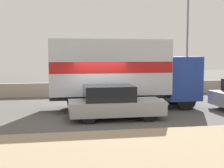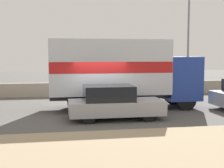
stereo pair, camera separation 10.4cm
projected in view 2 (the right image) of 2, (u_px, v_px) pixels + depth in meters
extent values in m
plane|color=#514F4C|center=(103.00, 117.00, 14.20)|extent=(80.00, 80.00, 0.00)
cube|color=#9E896B|center=(130.00, 156.00, 8.75)|extent=(60.00, 5.90, 0.04)
cube|color=#A39984|center=(87.00, 89.00, 21.65)|extent=(60.00, 0.35, 0.93)
cylinder|color=slate|center=(188.00, 43.00, 22.11)|extent=(0.14, 0.14, 7.30)
cube|color=navy|center=(180.00, 78.00, 16.78)|extent=(1.75, 2.20, 2.28)
cube|color=black|center=(195.00, 69.00, 16.88)|extent=(0.06, 1.87, 1.00)
cube|color=#2D2D33|center=(109.00, 95.00, 16.20)|extent=(6.01, 1.39, 0.25)
cube|color=silver|center=(109.00, 67.00, 16.06)|extent=(6.01, 2.54, 2.73)
cube|color=red|center=(109.00, 67.00, 16.06)|extent=(5.98, 2.56, 0.55)
cylinder|color=black|center=(173.00, 96.00, 17.80)|extent=(1.01, 0.28, 1.01)
cylinder|color=black|center=(186.00, 100.00, 15.97)|extent=(1.01, 0.28, 1.01)
cylinder|color=black|center=(76.00, 98.00, 16.86)|extent=(1.01, 0.28, 1.01)
cylinder|color=black|center=(78.00, 103.00, 15.03)|extent=(1.01, 0.28, 1.01)
cylinder|color=black|center=(98.00, 97.00, 17.06)|extent=(1.01, 0.28, 1.01)
cylinder|color=black|center=(103.00, 103.00, 15.23)|extent=(1.01, 0.28, 1.01)
cube|color=#9E9EA3|center=(116.00, 107.00, 13.74)|extent=(4.14, 1.71, 0.61)
cube|color=black|center=(109.00, 93.00, 13.63)|extent=(2.15, 1.57, 0.66)
cylinder|color=black|center=(140.00, 109.00, 14.70)|extent=(0.61, 0.20, 0.61)
cylinder|color=black|center=(149.00, 115.00, 13.26)|extent=(0.61, 0.20, 0.61)
cylinder|color=black|center=(86.00, 110.00, 14.27)|extent=(0.61, 0.20, 0.61)
cylinder|color=black|center=(89.00, 117.00, 12.83)|extent=(0.61, 0.20, 0.61)
cylinder|color=black|center=(223.00, 102.00, 16.77)|extent=(0.65, 0.20, 0.65)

